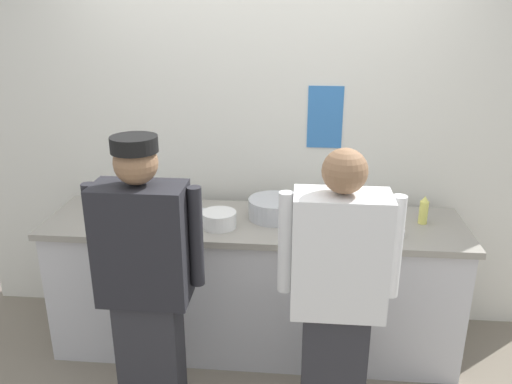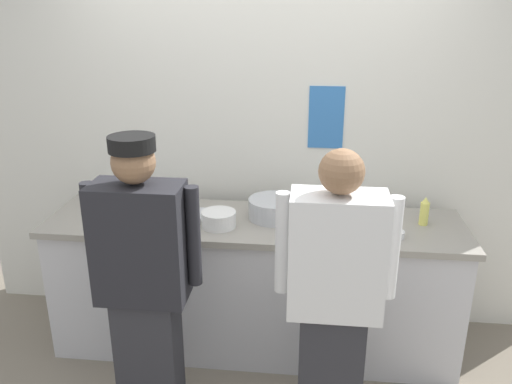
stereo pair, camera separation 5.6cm
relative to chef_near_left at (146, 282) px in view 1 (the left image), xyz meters
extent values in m
plane|color=slate|center=(0.48, 0.38, -0.86)|extent=(9.00, 9.00, 0.00)
cube|color=silver|center=(0.48, 1.20, 0.52)|extent=(4.08, 0.10, 2.77)
cube|color=#3370B7|center=(0.90, 1.14, 0.62)|extent=(0.23, 0.01, 0.41)
cube|color=silver|center=(0.48, 0.73, -0.43)|extent=(2.55, 0.61, 0.86)
cube|color=gray|center=(0.48, 0.73, 0.02)|extent=(2.60, 0.66, 0.04)
cube|color=#2D2D33|center=(0.00, 0.00, -0.48)|extent=(0.32, 0.20, 0.77)
cube|color=#232328|center=(0.00, 0.00, 0.21)|extent=(0.45, 0.24, 0.61)
cylinder|color=#232328|center=(-0.26, 0.04, 0.24)|extent=(0.07, 0.07, 0.52)
cylinder|color=#232328|center=(0.26, 0.04, 0.24)|extent=(0.07, 0.07, 0.52)
sphere|color=#8C6647|center=(0.00, 0.00, 0.63)|extent=(0.21, 0.21, 0.21)
cylinder|color=black|center=(0.00, 0.00, 0.72)|extent=(0.22, 0.22, 0.07)
cube|color=#2D2D33|center=(0.95, -0.01, -0.48)|extent=(0.32, 0.20, 0.77)
cube|color=white|center=(0.95, -0.01, 0.21)|extent=(0.45, 0.24, 0.61)
cylinder|color=white|center=(0.70, 0.03, 0.24)|extent=(0.07, 0.07, 0.52)
cylinder|color=white|center=(1.21, 0.03, 0.24)|extent=(0.07, 0.07, 0.52)
sphere|color=#8C6647|center=(0.95, -0.01, 0.62)|extent=(0.21, 0.21, 0.21)
cylinder|color=white|center=(1.16, 0.74, 0.05)|extent=(0.20, 0.20, 0.01)
cylinder|color=white|center=(1.16, 0.74, 0.06)|extent=(0.20, 0.20, 0.01)
cylinder|color=white|center=(1.16, 0.74, 0.07)|extent=(0.20, 0.20, 0.01)
cylinder|color=white|center=(1.16, 0.74, 0.08)|extent=(0.20, 0.20, 0.01)
cylinder|color=white|center=(1.16, 0.74, 0.10)|extent=(0.20, 0.20, 0.01)
cylinder|color=white|center=(1.16, 0.74, 0.11)|extent=(0.20, 0.20, 0.01)
cylinder|color=white|center=(1.16, 0.74, 0.12)|extent=(0.20, 0.20, 0.01)
cylinder|color=white|center=(0.28, 0.62, 0.05)|extent=(0.21, 0.21, 0.01)
cylinder|color=white|center=(0.28, 0.62, 0.06)|extent=(0.21, 0.21, 0.01)
cylinder|color=white|center=(0.28, 0.62, 0.07)|extent=(0.21, 0.21, 0.01)
cylinder|color=white|center=(0.28, 0.62, 0.08)|extent=(0.21, 0.21, 0.01)
cylinder|color=white|center=(0.28, 0.62, 0.10)|extent=(0.21, 0.21, 0.01)
cylinder|color=white|center=(0.28, 0.62, 0.11)|extent=(0.21, 0.21, 0.01)
cylinder|color=white|center=(0.28, 0.62, 0.12)|extent=(0.21, 0.21, 0.01)
cylinder|color=white|center=(0.28, 0.62, 0.13)|extent=(0.21, 0.21, 0.01)
cylinder|color=#B7BABF|center=(0.60, 0.80, 0.11)|extent=(0.32, 0.32, 0.13)
cube|color=#B7BABF|center=(-0.11, 0.73, 0.05)|extent=(0.55, 0.32, 0.02)
cylinder|color=#E5E066|center=(1.51, 0.79, 0.11)|extent=(0.05, 0.05, 0.14)
cone|color=#E5E066|center=(1.51, 0.79, 0.20)|extent=(0.05, 0.05, 0.04)
cylinder|color=white|center=(1.32, 0.58, 0.06)|extent=(0.09, 0.09, 0.04)
cylinder|color=#5B932D|center=(1.32, 0.58, 0.08)|extent=(0.08, 0.08, 0.01)
cylinder|color=white|center=(0.91, 0.80, 0.07)|extent=(0.11, 0.11, 0.05)
cylinder|color=orange|center=(0.91, 0.80, 0.08)|extent=(0.09, 0.09, 0.01)
cylinder|color=white|center=(-0.48, 0.78, 0.09)|extent=(0.09, 0.09, 0.10)
camera|label=1|loc=(0.76, -2.23, 1.32)|focal=36.48mm
camera|label=2|loc=(0.82, -2.23, 1.32)|focal=36.48mm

